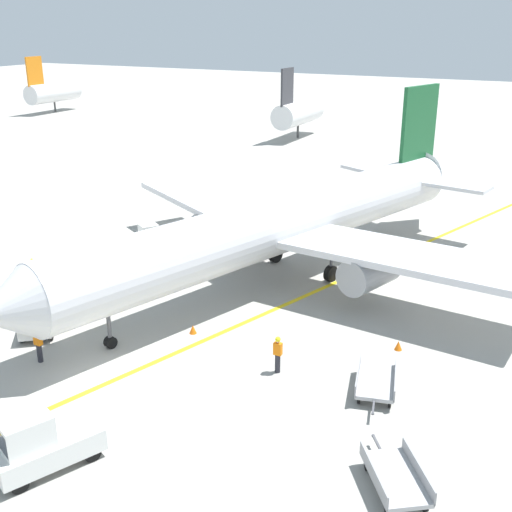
{
  "coord_description": "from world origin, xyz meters",
  "views": [
    {
      "loc": [
        16.24,
        -18.08,
        14.39
      ],
      "look_at": [
        1.71,
        10.35,
        2.5
      ],
      "focal_mm": 45.06,
      "sensor_mm": 36.0,
      "label": 1
    }
  ],
  "objects": [
    {
      "name": "safety_cone_nose_right",
      "position": [
        5.36,
        14.76,
        0.22
      ],
      "size": [
        0.36,
        0.36,
        0.44
      ],
      "primitive_type": "cone",
      "color": "orange",
      "rests_on": "ground"
    },
    {
      "name": "baggage_cart_empty_trailing",
      "position": [
        10.25,
        4.41,
        0.47
      ],
      "size": [
        2.2,
        3.84,
        0.94
      ],
      "color": "#A5A5A8",
      "rests_on": "ground"
    },
    {
      "name": "safety_cone_nose_left",
      "position": [
        0.83,
        5.36,
        0.22
      ],
      "size": [
        0.36,
        0.36,
        0.44
      ],
      "primitive_type": "cone",
      "color": "orange",
      "rests_on": "ground"
    },
    {
      "name": "distant_aircraft_far_left",
      "position": [
        -60.82,
        61.06,
        3.22
      ],
      "size": [
        3.0,
        10.1,
        8.8
      ],
      "color": "silver",
      "rests_on": "ground"
    },
    {
      "name": "baggage_tug_near_wing",
      "position": [
        -7.63,
        13.1,
        0.93
      ],
      "size": [
        2.42,
        2.72,
        2.1
      ],
      "color": "silver",
      "rests_on": "ground"
    },
    {
      "name": "belt_loader_forward_hold",
      "position": [
        -6.28,
        2.48,
        0.78
      ],
      "size": [
        4.1,
        4.69,
        2.59
      ],
      "color": "silver",
      "rests_on": "ground"
    },
    {
      "name": "taxi_line_yellow",
      "position": [
        1.71,
        5.0,
        0.0
      ],
      "size": [
        24.73,
        76.27,
        0.01
      ],
      "primitive_type": "cube",
      "rotation": [
        0.0,
        0.0,
        -0.31
      ],
      "color": "yellow",
      "rests_on": "ground"
    },
    {
      "name": "ground_plane",
      "position": [
        0.0,
        0.0,
        0.0
      ],
      "size": [
        300.0,
        300.0,
        0.0
      ],
      "primitive_type": "plane",
      "color": "#9E9B93"
    },
    {
      "name": "distant_aircraft_mid_left",
      "position": [
        -16.33,
        57.21,
        3.22
      ],
      "size": [
        3.0,
        10.1,
        8.8
      ],
      "color": "silver",
      "rests_on": "ground"
    },
    {
      "name": "ground_crew_marshaller",
      "position": [
        -3.76,
        -0.05,
        0.91
      ],
      "size": [
        0.36,
        0.24,
        1.7
      ],
      "color": "#26262D",
      "rests_on": "ground"
    },
    {
      "name": "ground_crew_wing_walker",
      "position": [
        6.03,
        3.95,
        0.91
      ],
      "size": [
        0.36,
        0.24,
        1.7
      ],
      "color": "#26262D",
      "rests_on": "ground"
    },
    {
      "name": "safety_cone_wingtip_left",
      "position": [
        10.14,
        8.27,
        0.22
      ],
      "size": [
        0.36,
        0.36,
        0.44
      ],
      "primitive_type": "cone",
      "color": "orange",
      "rests_on": "ground"
    },
    {
      "name": "baggage_cart_loaded",
      "position": [
        12.55,
        -0.98,
        0.47
      ],
      "size": [
        2.89,
        3.53,
        0.94
      ],
      "color": "#A5A5A8",
      "rests_on": "ground"
    },
    {
      "name": "pushback_tug",
      "position": [
        1.52,
        -5.33,
        0.99
      ],
      "size": [
        3.2,
        4.06,
        2.2
      ],
      "color": "silver",
      "rests_on": "ground"
    },
    {
      "name": "airliner",
      "position": [
        1.87,
        13.87,
        3.42
      ],
      "size": [
        27.69,
        34.49,
        10.1
      ],
      "color": "silver",
      "rests_on": "ground"
    },
    {
      "name": "safety_cone_wingtip_right",
      "position": [
        -9.08,
        15.29,
        0.22
      ],
      "size": [
        0.36,
        0.36,
        0.44
      ],
      "primitive_type": "cone",
      "color": "orange",
      "rests_on": "ground"
    }
  ]
}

